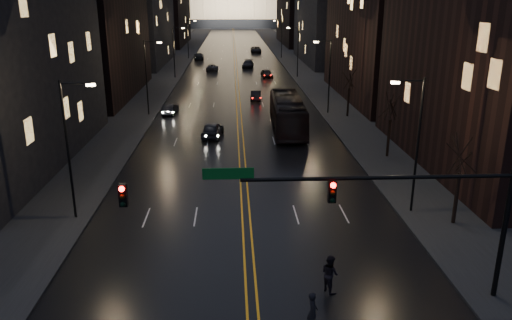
{
  "coord_description": "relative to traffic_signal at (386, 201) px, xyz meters",
  "views": [
    {
      "loc": [
        -0.77,
        -20.02,
        13.59
      ],
      "look_at": [
        0.68,
        10.5,
        3.68
      ],
      "focal_mm": 35.0,
      "sensor_mm": 36.0,
      "label": 1
    }
  ],
  "objects": [
    {
      "name": "oncoming_car_c",
      "position": [
        -10.59,
        79.36,
        -4.45
      ],
      "size": [
        2.3,
        4.79,
        1.32
      ],
      "primitive_type": "imported",
      "rotation": [
        0.0,
        0.0,
        3.12
      ],
      "color": "black",
      "rests_on": "ground"
    },
    {
      "name": "oncoming_car_d",
      "position": [
        -14.41,
        98.5,
        -4.3
      ],
      "size": [
        2.54,
        5.62,
        1.6
      ],
      "primitive_type": "imported",
      "rotation": [
        0.0,
        0.0,
        3.2
      ],
      "color": "black",
      "rests_on": "ground"
    },
    {
      "name": "streetlamp_right_far",
      "position": [
        4.91,
        70.0,
        -0.02
      ],
      "size": [
        2.13,
        0.25,
        9.0
      ],
      "color": "black",
      "rests_on": "ground"
    },
    {
      "name": "tree_right_mid",
      "position": [
        7.09,
        22.0,
        -0.58
      ],
      "size": [
        2.4,
        2.4,
        6.65
      ],
      "color": "black",
      "rests_on": "ground"
    },
    {
      "name": "streetlamp_left_far",
      "position": [
        -16.72,
        70.0,
        -0.02
      ],
      "size": [
        2.13,
        0.25,
        9.0
      ],
      "color": "black",
      "rests_on": "ground"
    },
    {
      "name": "building_right_dist",
      "position": [
        15.09,
        140.0,
        5.9
      ],
      "size": [
        12.0,
        40.0,
        22.0
      ],
      "primitive_type": "cube",
      "color": "black",
      "rests_on": "ground"
    },
    {
      "name": "ground",
      "position": [
        -5.91,
        0.0,
        -5.1
      ],
      "size": [
        900.0,
        900.0,
        0.0
      ],
      "primitive_type": "plane",
      "color": "black",
      "rests_on": "ground"
    },
    {
      "name": "pedestrian_b",
      "position": [
        -2.11,
        0.97,
        -4.14
      ],
      "size": [
        0.9,
        1.07,
        1.92
      ],
      "primitive_type": "imported",
      "rotation": [
        0.0,
        0.0,
        2.07
      ],
      "color": "black",
      "rests_on": "ground"
    },
    {
      "name": "bus",
      "position": [
        -0.82,
        32.13,
        -3.24
      ],
      "size": [
        3.5,
        13.45,
        3.72
      ],
      "primitive_type": "imported",
      "rotation": [
        0.0,
        0.0,
        -0.03
      ],
      "color": "black",
      "rests_on": "ground"
    },
    {
      "name": "road",
      "position": [
        -5.91,
        130.0,
        -5.09
      ],
      "size": [
        20.0,
        320.0,
        0.02
      ],
      "primitive_type": "cube",
      "color": "black",
      "rests_on": "ground"
    },
    {
      "name": "streetlamp_left_mid",
      "position": [
        -16.72,
        40.0,
        -0.02
      ],
      "size": [
        2.13,
        0.25,
        9.0
      ],
      "color": "black",
      "rests_on": "ground"
    },
    {
      "name": "streetlamp_right_mid",
      "position": [
        4.91,
        40.0,
        -0.02
      ],
      "size": [
        2.13,
        0.25,
        9.0
      ],
      "color": "black",
      "rests_on": "ground"
    },
    {
      "name": "building_right_near",
      "position": [
        15.09,
        20.0,
        6.9
      ],
      "size": [
        12.0,
        26.0,
        24.0
      ],
      "primitive_type": "cube",
      "color": "black",
      "rests_on": "ground"
    },
    {
      "name": "building_left_far",
      "position": [
        -26.91,
        92.0,
        4.9
      ],
      "size": [
        12.0,
        34.0,
        20.0
      ],
      "primitive_type": "cube",
      "color": "black",
      "rests_on": "ground"
    },
    {
      "name": "streetlamp_left_near",
      "position": [
        -16.72,
        10.0,
        -0.02
      ],
      "size": [
        2.13,
        0.25,
        9.0
      ],
      "color": "black",
      "rests_on": "ground"
    },
    {
      "name": "oncoming_car_a",
      "position": [
        -8.78,
        29.74,
        -4.32
      ],
      "size": [
        2.47,
        4.83,
        1.57
      ],
      "primitive_type": "imported",
      "rotation": [
        0.0,
        0.0,
        3.01
      ],
      "color": "black",
      "rests_on": "ground"
    },
    {
      "name": "building_left_dist",
      "position": [
        -26.91,
        140.0,
        6.9
      ],
      "size": [
        12.0,
        40.0,
        24.0
      ],
      "primitive_type": "cube",
      "color": "black",
      "rests_on": "ground"
    },
    {
      "name": "receding_car_d",
      "position": [
        -0.3,
        113.86,
        -4.32
      ],
      "size": [
        2.68,
        5.69,
        1.57
      ],
      "primitive_type": "imported",
      "rotation": [
        0.0,
        0.0,
        0.01
      ],
      "color": "black",
      "rests_on": "ground"
    },
    {
      "name": "traffic_signal",
      "position": [
        0.0,
        0.0,
        0.0
      ],
      "size": [
        17.29,
        0.45,
        7.0
      ],
      "color": "black",
      "rests_on": "ground"
    },
    {
      "name": "receding_car_a",
      "position": [
        -3.41,
        49.05,
        -4.44
      ],
      "size": [
        1.66,
        4.09,
        1.32
      ],
      "primitive_type": "imported",
      "rotation": [
        0.0,
        0.0,
        -0.07
      ],
      "color": "black",
      "rests_on": "ground"
    },
    {
      "name": "tree_right_near",
      "position": [
        7.09,
        8.0,
        -0.58
      ],
      "size": [
        2.4,
        2.4,
        6.65
      ],
      "color": "black",
      "rests_on": "ground"
    },
    {
      "name": "receding_car_c",
      "position": [
        -3.41,
        83.59,
        -4.33
      ],
      "size": [
        2.72,
        5.55,
        1.55
      ],
      "primitive_type": "imported",
      "rotation": [
        0.0,
        0.0,
        -0.1
      ],
      "color": "black",
      "rests_on": "ground"
    },
    {
      "name": "sidewalk_left",
      "position": [
        -19.91,
        130.0,
        -5.02
      ],
      "size": [
        8.0,
        320.0,
        0.16
      ],
      "primitive_type": "cube",
      "color": "black",
      "rests_on": "ground"
    },
    {
      "name": "streetlamp_right_near",
      "position": [
        4.91,
        10.0,
        -0.02
      ],
      "size": [
        2.13,
        0.25,
        9.0
      ],
      "color": "black",
      "rests_on": "ground"
    },
    {
      "name": "oncoming_car_b",
      "position": [
        -14.41,
        40.68,
        -4.44
      ],
      "size": [
        1.78,
        4.17,
        1.33
      ],
      "primitive_type": "imported",
      "rotation": [
        0.0,
        0.0,
        3.05
      ],
      "color": "black",
      "rests_on": "ground"
    },
    {
      "name": "sidewalk_right",
      "position": [
        8.09,
        130.0,
        -5.02
      ],
      "size": [
        8.0,
        320.0,
        0.16
      ],
      "primitive_type": "cube",
      "color": "black",
      "rests_on": "ground"
    },
    {
      "name": "pedestrian_a",
      "position": [
        -3.41,
        -2.0,
        -4.18
      ],
      "size": [
        0.44,
        0.68,
        1.85
      ],
      "primitive_type": "imported",
      "rotation": [
        0.0,
        0.0,
        1.57
      ],
      "color": "black",
      "rests_on": "ground"
    },
    {
      "name": "streetlamp_left_dist",
      "position": [
        -16.72,
        100.0,
        -0.02
      ],
      "size": [
        2.13,
        0.25,
        9.0
      ],
      "color": "black",
      "rests_on": "ground"
    },
    {
      "name": "streetlamp_right_dist",
      "position": [
        4.91,
        100.0,
        -0.02
      ],
      "size": [
        2.13,
        0.25,
        9.0
      ],
      "color": "black",
      "rests_on": "ground"
    },
    {
      "name": "tree_right_far",
      "position": [
        7.09,
        38.0,
        -0.58
      ],
      "size": [
        2.4,
        2.4,
        6.65
      ],
      "color": "black",
      "rests_on": "ground"
    },
    {
      "name": "building_right_mid",
      "position": [
        15.09,
        92.0,
        7.9
      ],
      "size": [
        12.0,
        34.0,
        26.0
      ],
      "primitive_type": "cube",
      "color": "black",
      "rests_on": "ground"
    },
    {
      "name": "center_line",
      "position": [
        -5.91,
        130.0,
        -5.08
      ],
      "size": [
        0.62,
        320.0,
        0.01
      ],
      "primitive_type": "cube",
      "color": "orange",
      "rests_on": "road"
    },
    {
      "name": "receding_car_b",
      "position": [
        -0.46,
        69.77,
        -4.36
      ],
      "size": [
        2.25,
        4.56,
        1.5
      ],
      "primitive_type": "imported",
      "rotation": [
        0.0,
        0.0,
        0.11
      ],
      "color": "black",
      "rests_on": "ground"
    }
  ]
}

